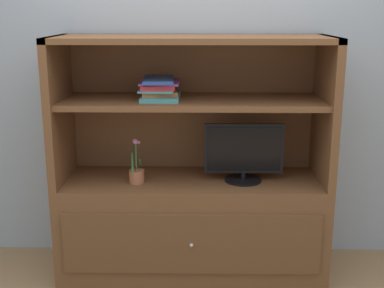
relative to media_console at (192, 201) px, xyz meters
name	(u,v)px	position (x,y,z in m)	size (l,w,h in m)	color
painted_rear_wall	(193,60)	(0.00, 0.34, 0.91)	(6.00, 0.10, 2.80)	#9EA8B2
media_console	(192,201)	(0.00, 0.00, 0.00)	(1.74, 0.61, 1.58)	brown
tv_monitor	(244,153)	(0.33, -0.05, 0.35)	(0.51, 0.24, 0.38)	black
potted_plant	(137,174)	(-0.36, -0.09, 0.22)	(0.10, 0.13, 0.29)	#B26642
magazine_stack	(159,89)	(-0.21, -0.01, 0.76)	(0.26, 0.35, 0.13)	teal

